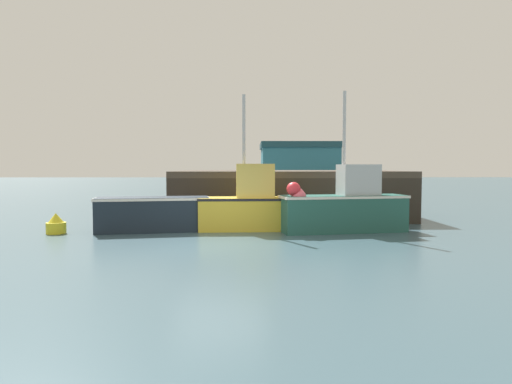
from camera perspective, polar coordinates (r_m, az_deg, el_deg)
name	(u,v)px	position (r m, az deg, el deg)	size (l,w,h in m)	color
ground	(219,246)	(12.79, -4.60, -6.80)	(120.00, 160.00, 0.10)	#38515B
pier	(288,179)	(20.00, 3.98, 1.66)	(9.57, 7.16, 1.98)	#473D33
fishing_boat_near_left	(153,213)	(15.65, -12.76, -2.60)	(3.88, 1.77, 1.15)	#19232D
fishing_boat_near_right	(246,205)	(15.53, -1.21, -1.67)	(3.14, 1.26, 4.59)	gold
fishing_boat_mid	(344,207)	(15.42, 10.90, -1.79)	(4.35, 1.88, 4.64)	#23564C
rowboat	(332,223)	(16.51, 9.42, -3.85)	(2.00, 1.03, 0.35)	silver
warehouse	(298,167)	(41.39, 5.31, 3.17)	(6.85, 6.43, 4.29)	#2D6B7A
mooring_buoy_foreground	(56,224)	(16.13, -23.71, -3.73)	(0.62, 0.62, 0.67)	yellow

